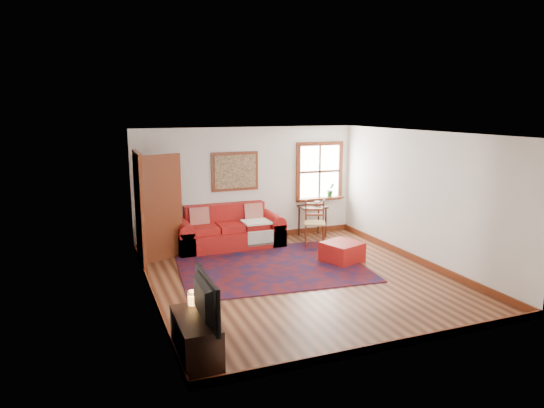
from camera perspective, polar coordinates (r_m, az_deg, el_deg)
name	(u,v)px	position (r m, az deg, el deg)	size (l,w,h in m)	color
ground	(298,278)	(8.53, 3.14, -8.67)	(5.50, 5.50, 0.00)	#401D11
room_envelope	(299,184)	(8.14, 3.22, 2.37)	(5.04, 5.54, 2.52)	silver
window	(321,177)	(11.35, 5.78, 3.13)	(1.18, 0.20, 1.38)	white
doorway	(152,208)	(9.33, -13.89, -0.42)	(0.89, 1.08, 2.14)	black
framed_artwork	(235,171)	(10.55, -4.37, 3.84)	(1.05, 0.07, 0.85)	maroon
persian_rug	(271,266)	(9.08, -0.13, -7.34)	(3.34, 2.67, 0.02)	#500D0B
red_leather_sofa	(229,233)	(10.33, -5.10, -3.44)	(2.25, 0.93, 0.88)	#A41615
red_ottoman	(342,252)	(9.45, 8.23, -5.59)	(0.65, 0.65, 0.37)	#A41615
side_table	(312,211)	(11.06, 4.79, -0.86)	(0.60, 0.45, 0.72)	black
ladder_back_chair	(315,221)	(10.49, 5.05, -1.97)	(0.58, 0.56, 0.95)	tan
media_cabinet	(196,339)	(5.91, -8.93, -15.43)	(0.43, 0.96, 0.53)	black
television	(199,300)	(5.57, -8.58, -11.06)	(0.95, 0.12, 0.55)	black
candle_hurricane	(193,299)	(6.11, -9.33, -10.93)	(0.12, 0.12, 0.18)	silver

